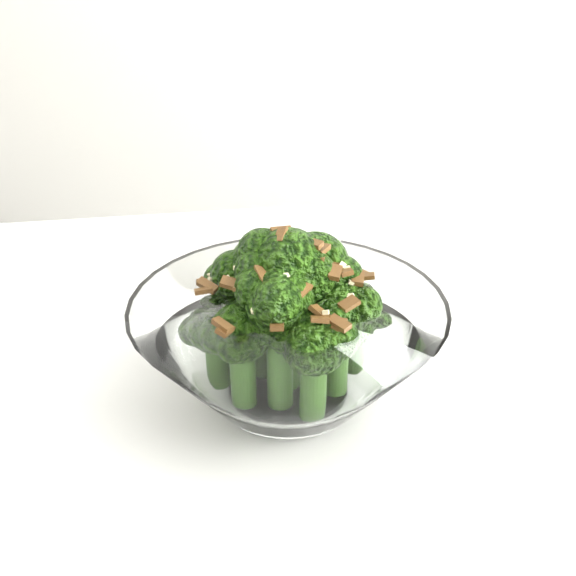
# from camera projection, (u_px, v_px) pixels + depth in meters

# --- Properties ---
(table) EXTENTS (1.41, 1.19, 0.75)m
(table) POSITION_uv_depth(u_px,v_px,m) (245.00, 491.00, 0.48)
(table) COLOR white
(table) RESTS_ON ground
(broccoli_dish) EXTENTS (0.22, 0.22, 0.14)m
(broccoli_dish) POSITION_uv_depth(u_px,v_px,m) (288.00, 337.00, 0.45)
(broccoli_dish) COLOR white
(broccoli_dish) RESTS_ON table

